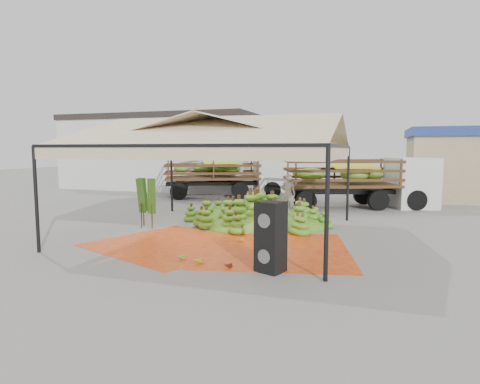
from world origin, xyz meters
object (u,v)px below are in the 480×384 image
(banana_heap, at_px, (257,208))
(truck_left, at_px, (233,171))
(vendor, at_px, (288,194))
(speaker_stack, at_px, (271,237))
(truck_right, at_px, (365,177))

(banana_heap, distance_m, truck_left, 9.15)
(vendor, relative_size, truck_left, 0.23)
(banana_heap, bearing_deg, speaker_stack, -71.20)
(banana_heap, bearing_deg, truck_left, 115.06)
(truck_right, bearing_deg, banana_heap, -142.56)
(banana_heap, xyz_separation_m, truck_left, (-3.85, 8.24, 0.95))
(vendor, distance_m, truck_left, 7.06)
(speaker_stack, relative_size, truck_right, 0.22)
(banana_heap, relative_size, speaker_stack, 3.48)
(truck_right, bearing_deg, vendor, -154.97)
(truck_right, bearing_deg, speaker_stack, -119.16)
(speaker_stack, bearing_deg, banana_heap, 129.93)
(truck_left, bearing_deg, truck_right, -40.26)
(banana_heap, height_order, truck_right, truck_right)
(speaker_stack, xyz_separation_m, vendor, (-1.32, 8.63, 0.06))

